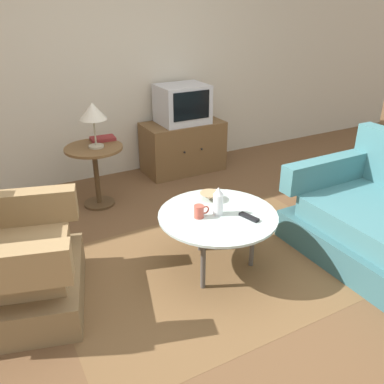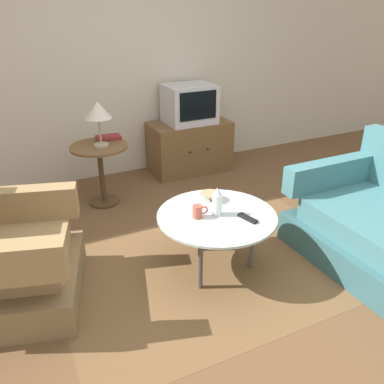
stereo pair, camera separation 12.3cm
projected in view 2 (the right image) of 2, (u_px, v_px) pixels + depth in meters
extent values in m
plane|color=brown|center=(229.00, 279.00, 3.01)|extent=(16.00, 16.00, 0.00)
cube|color=#BCB29E|center=(119.00, 52.00, 4.38)|extent=(9.00, 0.12, 2.70)
cube|color=brown|center=(215.00, 267.00, 3.14)|extent=(2.32, 1.62, 0.00)
cube|color=brown|center=(19.00, 284.00, 2.77)|extent=(1.03, 1.08, 0.24)
cube|color=#93754C|center=(13.00, 258.00, 2.68)|extent=(0.82, 0.77, 0.18)
cube|color=#93754C|center=(19.00, 204.00, 2.92)|extent=(0.82, 0.36, 0.24)
cube|color=#3D7075|center=(334.00, 173.00, 3.46)|extent=(0.97, 0.14, 0.23)
cylinder|color=#B2C6C1|center=(217.00, 216.00, 2.95)|extent=(0.87, 0.87, 0.02)
cylinder|color=#4C4742|center=(200.00, 226.00, 3.27)|extent=(0.04, 0.04, 0.44)
cylinder|color=#4C4742|center=(200.00, 262.00, 2.83)|extent=(0.04, 0.04, 0.44)
cylinder|color=#4C4742|center=(252.00, 242.00, 3.06)|extent=(0.04, 0.04, 0.44)
cylinder|color=brown|center=(99.00, 147.00, 3.89)|extent=(0.55, 0.55, 0.02)
cylinder|color=#47311C|center=(102.00, 176.00, 4.02)|extent=(0.05, 0.05, 0.58)
cylinder|color=#47311C|center=(104.00, 201.00, 4.14)|extent=(0.30, 0.30, 0.02)
cube|color=brown|center=(190.00, 147.00, 4.81)|extent=(0.92, 0.49, 0.58)
sphere|color=black|center=(191.00, 152.00, 4.55)|extent=(0.02, 0.02, 0.02)
sphere|color=black|center=(208.00, 149.00, 4.64)|extent=(0.02, 0.02, 0.02)
cube|color=#B7B7BC|center=(189.00, 104.00, 4.60)|extent=(0.54, 0.44, 0.43)
cube|color=black|center=(198.00, 106.00, 4.41)|extent=(0.44, 0.01, 0.31)
cylinder|color=#9E937A|center=(101.00, 145.00, 3.87)|extent=(0.14, 0.14, 0.02)
cylinder|color=#9E937A|center=(100.00, 131.00, 3.81)|extent=(0.02, 0.02, 0.25)
cone|color=beige|center=(98.00, 110.00, 3.72)|extent=(0.25, 0.25, 0.15)
cylinder|color=white|center=(217.00, 205.00, 2.91)|extent=(0.07, 0.07, 0.16)
cone|color=white|center=(217.00, 191.00, 2.86)|extent=(0.07, 0.07, 0.05)
cylinder|color=#B74C3D|center=(197.00, 212.00, 2.89)|extent=(0.07, 0.07, 0.09)
torus|color=#B74C3D|center=(204.00, 210.00, 2.91)|extent=(0.06, 0.01, 0.06)
cone|color=tan|center=(210.00, 197.00, 3.14)|extent=(0.16, 0.16, 0.06)
cube|color=black|center=(248.00, 218.00, 2.87)|extent=(0.08, 0.16, 0.02)
cube|color=maroon|center=(109.00, 137.00, 4.06)|extent=(0.24, 0.17, 0.03)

